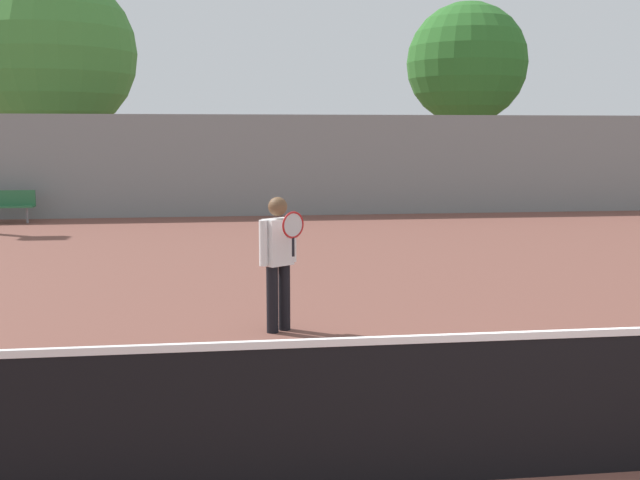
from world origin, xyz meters
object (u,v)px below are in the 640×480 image
Objects in this scene: tennis_net at (516,405)px; tennis_player at (279,256)px; tree_dark_dense at (54,54)px; tree_green_tall at (467,64)px.

tennis_player reaches higher than tennis_net.
tree_dark_dense reaches higher than tennis_player.
tennis_player is 20.93m from tree_green_tall.
tree_green_tall is at bearing 31.57° from tennis_player.
tennis_player is at bearing -70.66° from tree_dark_dense.
tree_green_tall reaches higher than tennis_player.
tree_green_tall is (7.12, 22.79, 4.37)m from tennis_net.
tree_green_tall is (8.42, 18.75, 3.99)m from tennis_player.
tree_green_tall is 14.55m from tree_dark_dense.
tree_dark_dense is (-7.35, 21.27, 4.40)m from tennis_net.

